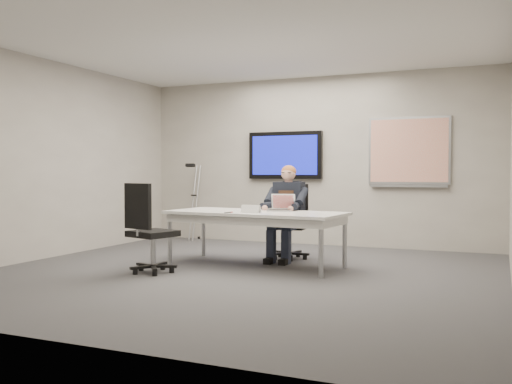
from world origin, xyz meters
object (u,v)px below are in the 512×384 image
at_px(office_chair_near, 150,245).
at_px(conference_table, 255,218).
at_px(seated_person, 285,222).
at_px(office_chair_far, 291,235).
at_px(laptop, 281,207).

bearing_deg(office_chair_near, conference_table, -118.07).
xyz_separation_m(conference_table, seated_person, (0.20, 0.55, -0.10)).
bearing_deg(conference_table, seated_person, 75.10).
bearing_deg(seated_person, office_chair_near, -128.32).
relative_size(office_chair_far, office_chair_near, 0.96).
height_order(office_chair_far, office_chair_near, office_chair_near).
xyz_separation_m(seated_person, laptop, (0.07, -0.33, 0.23)).
bearing_deg(office_chair_far, office_chair_near, -127.66).
distance_m(seated_person, laptop, 0.41).
bearing_deg(conference_table, office_chair_near, -128.97).
xyz_separation_m(office_chair_near, laptop, (1.22, 1.21, 0.42)).
relative_size(conference_table, office_chair_near, 2.18).
height_order(office_chair_near, laptop, office_chair_near).
distance_m(office_chair_near, laptop, 1.77).
distance_m(conference_table, office_chair_far, 0.87).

